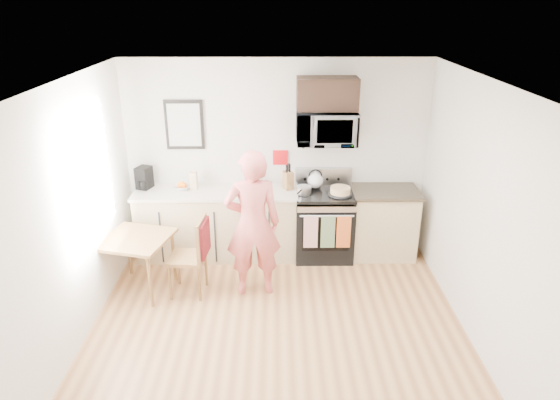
{
  "coord_description": "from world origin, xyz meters",
  "views": [
    {
      "loc": [
        -0.01,
        -4.1,
        3.31
      ],
      "look_at": [
        0.03,
        1.0,
        1.21
      ],
      "focal_mm": 32.0,
      "sensor_mm": 36.0,
      "label": 1
    }
  ],
  "objects_px": {
    "range": "(324,226)",
    "cake": "(340,191)",
    "microwave": "(326,128)",
    "person": "(253,224)",
    "chair": "(198,246)",
    "dining_table": "(136,244)"
  },
  "relations": [
    {
      "from": "range",
      "to": "cake",
      "type": "height_order",
      "value": "range"
    },
    {
      "from": "microwave",
      "to": "person",
      "type": "bearing_deg",
      "value": -131.91
    },
    {
      "from": "range",
      "to": "cake",
      "type": "xyz_separation_m",
      "value": [
        0.19,
        -0.1,
        0.54
      ]
    },
    {
      "from": "chair",
      "to": "cake",
      "type": "bearing_deg",
      "value": 31.4
    },
    {
      "from": "range",
      "to": "chair",
      "type": "relative_size",
      "value": 1.2
    },
    {
      "from": "cake",
      "to": "microwave",
      "type": "bearing_deg",
      "value": 132.98
    },
    {
      "from": "microwave",
      "to": "chair",
      "type": "height_order",
      "value": "microwave"
    },
    {
      "from": "person",
      "to": "chair",
      "type": "height_order",
      "value": "person"
    },
    {
      "from": "range",
      "to": "chair",
      "type": "xyz_separation_m",
      "value": [
        -1.55,
        -0.94,
        0.19
      ]
    },
    {
      "from": "microwave",
      "to": "dining_table",
      "type": "distance_m",
      "value": 2.73
    },
    {
      "from": "dining_table",
      "to": "chair",
      "type": "bearing_deg",
      "value": -6.79
    },
    {
      "from": "range",
      "to": "person",
      "type": "bearing_deg",
      "value": -135.03
    },
    {
      "from": "microwave",
      "to": "range",
      "type": "bearing_deg",
      "value": -89.94
    },
    {
      "from": "person",
      "to": "microwave",
      "type": "bearing_deg",
      "value": -138.45
    },
    {
      "from": "range",
      "to": "dining_table",
      "type": "height_order",
      "value": "range"
    },
    {
      "from": "dining_table",
      "to": "range",
      "type": "bearing_deg",
      "value": 20.59
    },
    {
      "from": "range",
      "to": "cake",
      "type": "relative_size",
      "value": 3.72
    },
    {
      "from": "dining_table",
      "to": "chair",
      "type": "height_order",
      "value": "chair"
    },
    {
      "from": "range",
      "to": "microwave",
      "type": "distance_m",
      "value": 1.33
    },
    {
      "from": "chair",
      "to": "person",
      "type": "bearing_deg",
      "value": 8.79
    },
    {
      "from": "range",
      "to": "person",
      "type": "height_order",
      "value": "person"
    },
    {
      "from": "range",
      "to": "chair",
      "type": "distance_m",
      "value": 1.82
    }
  ]
}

